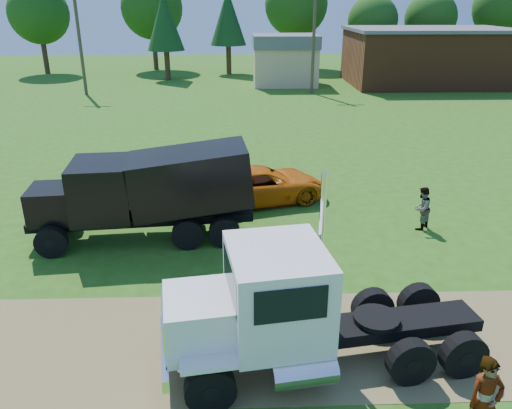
{
  "coord_description": "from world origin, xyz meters",
  "views": [
    {
      "loc": [
        -0.45,
        -9.96,
        7.75
      ],
      "look_at": [
        0.04,
        4.99,
        1.6
      ],
      "focal_mm": 35.0,
      "sensor_mm": 36.0,
      "label": 1
    }
  ],
  "objects_px": {
    "white_semi_tractor": "(281,310)",
    "black_dump_truck": "(150,189)",
    "spectator_a": "(484,402)",
    "orange_pickup": "(263,184)"
  },
  "relations": [
    {
      "from": "white_semi_tractor",
      "to": "black_dump_truck",
      "type": "xyz_separation_m",
      "value": [
        -3.89,
        6.8,
        0.3
      ]
    },
    {
      "from": "black_dump_truck",
      "to": "spectator_a",
      "type": "height_order",
      "value": "black_dump_truck"
    },
    {
      "from": "white_semi_tractor",
      "to": "spectator_a",
      "type": "xyz_separation_m",
      "value": [
        3.58,
        -2.19,
        -0.57
      ]
    },
    {
      "from": "white_semi_tractor",
      "to": "orange_pickup",
      "type": "height_order",
      "value": "white_semi_tractor"
    },
    {
      "from": "white_semi_tractor",
      "to": "spectator_a",
      "type": "distance_m",
      "value": 4.23
    },
    {
      "from": "black_dump_truck",
      "to": "spectator_a",
      "type": "distance_m",
      "value": 11.72
    },
    {
      "from": "white_semi_tractor",
      "to": "orange_pickup",
      "type": "distance_m",
      "value": 10.16
    },
    {
      "from": "white_semi_tractor",
      "to": "black_dump_truck",
      "type": "relative_size",
      "value": 0.97
    },
    {
      "from": "black_dump_truck",
      "to": "spectator_a",
      "type": "relative_size",
      "value": 4.1
    },
    {
      "from": "spectator_a",
      "to": "black_dump_truck",
      "type": "bearing_deg",
      "value": 122.38
    }
  ]
}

